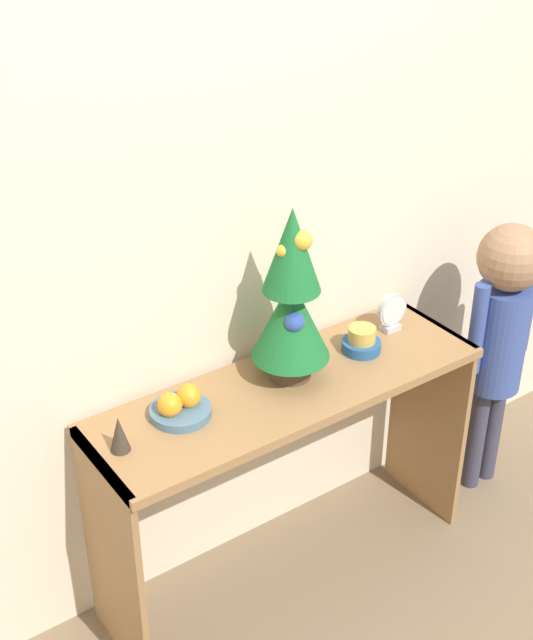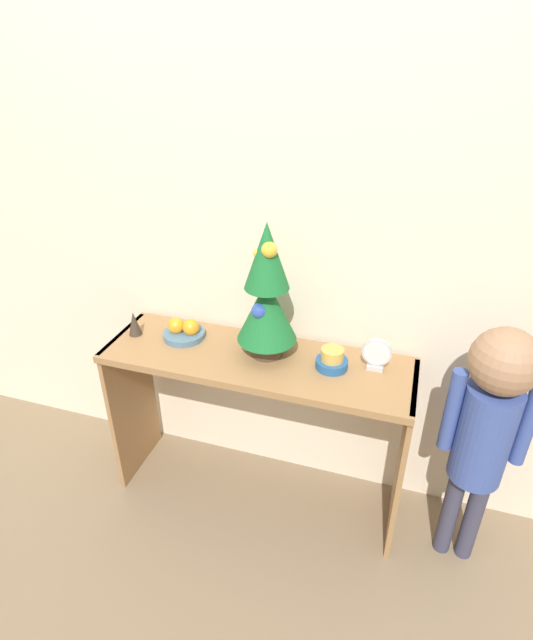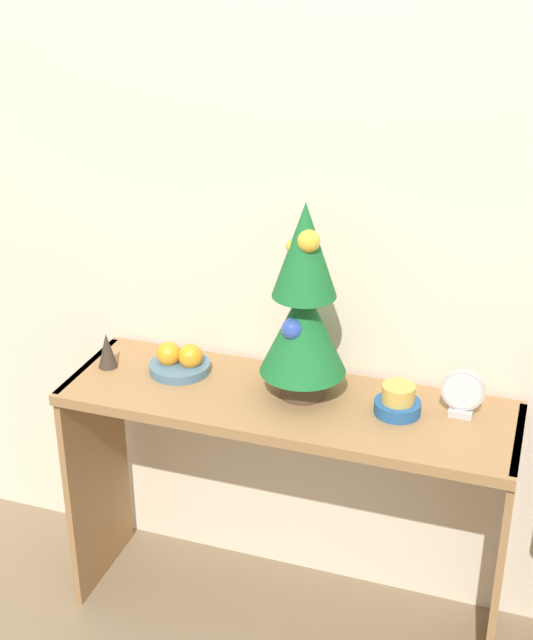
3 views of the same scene
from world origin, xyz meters
The scene contains 7 objects.
back_wall centered at (0.00, 0.43, 1.25)m, with size 7.00×0.05×2.50m, color beige.
console_table centered at (0.00, 0.19, 0.58)m, with size 1.24×0.39×0.75m.
mini_tree centered at (0.03, 0.23, 1.02)m, with size 0.23×0.23×0.55m.
fruit_bowl centered at (-0.34, 0.25, 0.78)m, with size 0.17×0.17×0.09m.
singing_bowl centered at (0.30, 0.21, 0.78)m, with size 0.12×0.12×0.08m.
desk_clock centered at (0.46, 0.26, 0.81)m, with size 0.11×0.04×0.13m.
figurine centered at (-0.55, 0.21, 0.80)m, with size 0.06×0.06×0.11m.
Camera 3 is at (0.62, -1.81, 1.96)m, focal length 50.00 mm.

